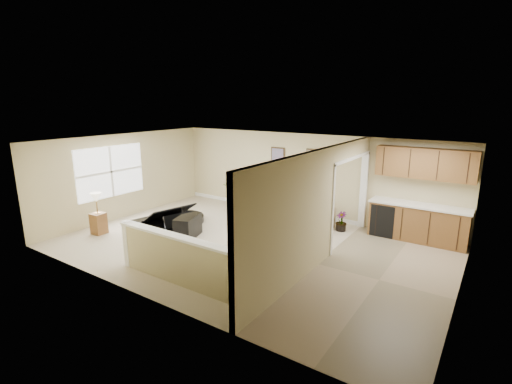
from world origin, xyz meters
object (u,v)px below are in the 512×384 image
Objects in this scene: piano_bench at (188,227)px; small_plant at (341,223)px; palm_plant at (240,194)px; loveseat at (309,215)px; accent_table at (270,201)px; lamp_stand at (98,217)px; piano at (166,204)px.

piano_bench reaches higher than small_plant.
piano_bench is 0.66× the size of palm_plant.
accent_table reaches higher than loveseat.
small_plant is at bearing 1.50° from accent_table.
palm_plant is 2.45× the size of small_plant.
small_plant is 6.48m from lamp_stand.
piano is at bearing -109.18° from palm_plant.
piano_bench is at bearing -84.29° from palm_plant.
palm_plant reaches higher than accent_table.
loveseat is at bearing -0.03° from accent_table.
lamp_stand reaches higher than small_plant.
loveseat is 2.76× the size of small_plant.
small_plant is (4.20, 2.39, -0.42)m from piano.
accent_table is (0.89, 2.61, 0.21)m from piano_bench.
accent_table is at bearing 71.15° from piano_bench.
piano is 4.15× the size of small_plant.
piano is 1.18m from piano_bench.
loveseat is 5.70m from lamp_stand.
accent_table is at bearing -178.50° from small_plant.
loveseat is (3.25, 2.33, -0.36)m from piano.
lamp_stand is (-2.15, -1.12, 0.19)m from piano_bench.
palm_plant is at bearing 63.49° from lamp_stand.
lamp_stand is at bearing -144.21° from small_plant.
small_plant is at bearing 13.13° from loveseat.
small_plant is at bearing 35.79° from lamp_stand.
piano reaches higher than small_plant.
palm_plant is (0.83, 2.38, -0.08)m from piano.
piano is at bearing 52.94° from lamp_stand.
palm_plant reaches higher than piano_bench.
accent_table is 2.23m from small_plant.
lamp_stand reaches higher than piano_bench.
palm_plant is 3.39m from small_plant.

